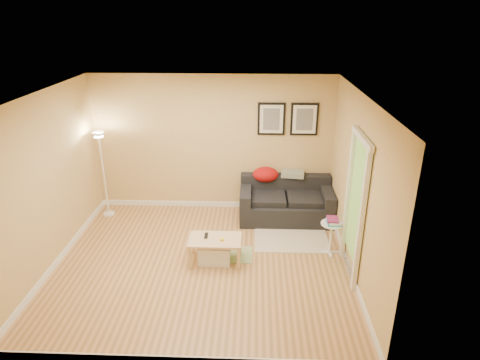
# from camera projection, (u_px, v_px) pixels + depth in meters

# --- Properties ---
(floor) EXTENTS (4.50, 4.50, 0.00)m
(floor) POSITION_uv_depth(u_px,v_px,m) (203.00, 262.00, 6.47)
(floor) COLOR tan
(floor) RESTS_ON ground
(ceiling) EXTENTS (4.50, 4.50, 0.00)m
(ceiling) POSITION_uv_depth(u_px,v_px,m) (196.00, 96.00, 5.48)
(ceiling) COLOR white
(ceiling) RESTS_ON wall_back
(wall_back) EXTENTS (4.50, 0.00, 4.50)m
(wall_back) POSITION_uv_depth(u_px,v_px,m) (213.00, 144.00, 7.82)
(wall_back) COLOR #D8B76F
(wall_back) RESTS_ON ground
(wall_front) EXTENTS (4.50, 0.00, 4.50)m
(wall_front) POSITION_uv_depth(u_px,v_px,m) (174.00, 265.00, 4.13)
(wall_front) COLOR #D8B76F
(wall_front) RESTS_ON ground
(wall_left) EXTENTS (0.00, 4.00, 4.00)m
(wall_left) POSITION_uv_depth(u_px,v_px,m) (46.00, 184.00, 6.06)
(wall_left) COLOR #D8B76F
(wall_left) RESTS_ON ground
(wall_right) EXTENTS (0.00, 4.00, 4.00)m
(wall_right) POSITION_uv_depth(u_px,v_px,m) (357.00, 188.00, 5.90)
(wall_right) COLOR #D8B76F
(wall_right) RESTS_ON ground
(baseboard_back) EXTENTS (4.50, 0.02, 0.10)m
(baseboard_back) POSITION_uv_depth(u_px,v_px,m) (215.00, 204.00, 8.29)
(baseboard_back) COLOR white
(baseboard_back) RESTS_ON ground
(baseboard_front) EXTENTS (4.50, 0.02, 0.10)m
(baseboard_front) POSITION_uv_depth(u_px,v_px,m) (181.00, 360.00, 4.62)
(baseboard_front) COLOR white
(baseboard_front) RESTS_ON ground
(baseboard_left) EXTENTS (0.02, 4.00, 0.10)m
(baseboard_left) POSITION_uv_depth(u_px,v_px,m) (61.00, 257.00, 6.53)
(baseboard_left) COLOR white
(baseboard_left) RESTS_ON ground
(baseboard_right) EXTENTS (0.02, 4.00, 0.10)m
(baseboard_right) POSITION_uv_depth(u_px,v_px,m) (348.00, 263.00, 6.38)
(baseboard_right) COLOR white
(baseboard_right) RESTS_ON ground
(sofa) EXTENTS (1.70, 0.90, 0.75)m
(sofa) POSITION_uv_depth(u_px,v_px,m) (286.00, 200.00, 7.69)
(sofa) COLOR black
(sofa) RESTS_ON ground
(red_throw) EXTENTS (0.48, 0.36, 0.28)m
(red_throw) POSITION_uv_depth(u_px,v_px,m) (266.00, 174.00, 7.82)
(red_throw) COLOR red
(red_throw) RESTS_ON sofa
(plaid_throw) EXTENTS (0.45, 0.32, 0.10)m
(plaid_throw) POSITION_uv_depth(u_px,v_px,m) (293.00, 174.00, 7.83)
(plaid_throw) COLOR tan
(plaid_throw) RESTS_ON sofa
(framed_print_left) EXTENTS (0.50, 0.04, 0.60)m
(framed_print_left) POSITION_uv_depth(u_px,v_px,m) (271.00, 119.00, 7.57)
(framed_print_left) COLOR black
(framed_print_left) RESTS_ON wall_back
(framed_print_right) EXTENTS (0.50, 0.04, 0.60)m
(framed_print_right) POSITION_uv_depth(u_px,v_px,m) (304.00, 119.00, 7.55)
(framed_print_right) COLOR black
(framed_print_right) RESTS_ON wall_back
(area_rug) EXTENTS (1.25, 0.85, 0.01)m
(area_rug) POSITION_uv_depth(u_px,v_px,m) (291.00, 239.00, 7.11)
(area_rug) COLOR beige
(area_rug) RESTS_ON ground
(green_runner) EXTENTS (0.70, 0.50, 0.01)m
(green_runner) POSITION_uv_depth(u_px,v_px,m) (231.00, 254.00, 6.67)
(green_runner) COLOR #668C4C
(green_runner) RESTS_ON ground
(coffee_table) EXTENTS (0.81, 0.50, 0.40)m
(coffee_table) POSITION_uv_depth(u_px,v_px,m) (215.00, 250.00, 6.43)
(coffee_table) COLOR #DEB387
(coffee_table) RESTS_ON ground
(remote_control) EXTENTS (0.05, 0.16, 0.02)m
(remote_control) POSITION_uv_depth(u_px,v_px,m) (206.00, 236.00, 6.42)
(remote_control) COLOR black
(remote_control) RESTS_ON coffee_table
(tape_roll) EXTENTS (0.07, 0.07, 0.03)m
(tape_roll) POSITION_uv_depth(u_px,v_px,m) (222.00, 239.00, 6.31)
(tape_roll) COLOR yellow
(tape_roll) RESTS_ON coffee_table
(storage_bin) EXTENTS (0.50, 0.37, 0.31)m
(storage_bin) POSITION_uv_depth(u_px,v_px,m) (215.00, 253.00, 6.45)
(storage_bin) COLOR white
(storage_bin) RESTS_ON ground
(side_table) EXTENTS (0.35, 0.35, 0.54)m
(side_table) POSITION_uv_depth(u_px,v_px,m) (331.00, 238.00, 6.64)
(side_table) COLOR white
(side_table) RESTS_ON ground
(book_stack) EXTENTS (0.26, 0.31, 0.08)m
(book_stack) POSITION_uv_depth(u_px,v_px,m) (333.00, 221.00, 6.52)
(book_stack) COLOR teal
(book_stack) RESTS_ON side_table
(floor_lamp) EXTENTS (0.21, 0.21, 1.64)m
(floor_lamp) POSITION_uv_depth(u_px,v_px,m) (104.00, 177.00, 7.69)
(floor_lamp) COLOR white
(floor_lamp) RESTS_ON ground
(doorway) EXTENTS (0.12, 1.01, 2.13)m
(doorway) POSITION_uv_depth(u_px,v_px,m) (354.00, 210.00, 5.87)
(doorway) COLOR white
(doorway) RESTS_ON ground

